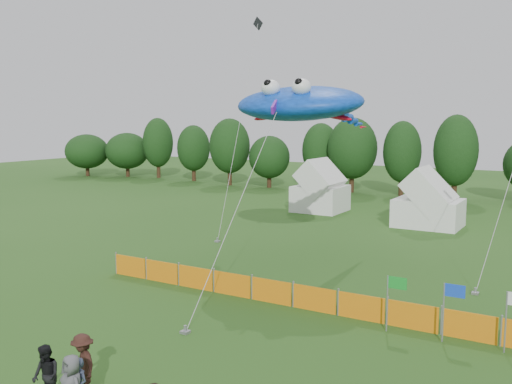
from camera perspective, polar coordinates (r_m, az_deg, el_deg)
The scene contains 9 objects.
treeline at distance 56.79m, azimuth 22.10°, elevation 3.22°, with size 104.57×8.78×8.36m.
tent_left at distance 48.14m, azimuth 6.46°, elevation 0.19°, with size 4.00×4.00×3.53m.
tent_right at distance 42.83m, azimuth 16.88°, elevation -1.15°, with size 4.64×3.71×3.27m.
barrier_fence at distance 24.06m, azimuth 3.64°, elevation -10.24°, with size 19.90×0.06×1.00m.
flag_row at distance 21.04m, azimuth 21.52°, elevation -10.62°, with size 6.73×0.25×2.28m.
spectator_b at distance 17.16m, azimuth -20.27°, elevation -16.90°, with size 0.83×0.65×1.71m, color black.
spectator_c at distance 17.48m, azimuth -16.93°, elevation -16.17°, with size 1.15×0.66×1.78m, color #321A14.
stingray_kite at distance 29.76m, azimuth 4.83°, elevation 8.76°, with size 6.79×19.60×9.75m.
small_kite_dark at distance 38.68m, azimuth -1.31°, elevation 8.78°, with size 1.21×6.31×14.79m.
Camera 1 is at (10.20, -11.09, 7.78)m, focal length 40.00 mm.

